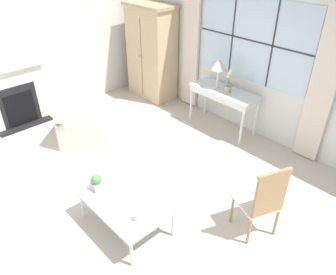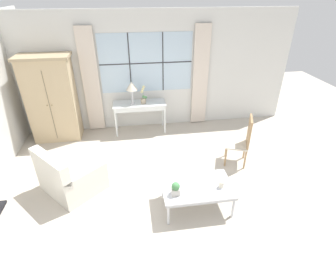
{
  "view_description": "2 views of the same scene",
  "coord_description": "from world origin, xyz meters",
  "px_view_note": "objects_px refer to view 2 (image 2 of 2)",
  "views": [
    {
      "loc": [
        3.01,
        -1.7,
        3.18
      ],
      "look_at": [
        0.38,
        0.75,
        0.88
      ],
      "focal_mm": 35.0,
      "sensor_mm": 36.0,
      "label": 1
    },
    {
      "loc": [
        -0.43,
        -3.23,
        3.22
      ],
      "look_at": [
        0.17,
        0.72,
        0.89
      ],
      "focal_mm": 28.0,
      "sensor_mm": 36.0,
      "label": 2
    }
  ],
  "objects_px": {
    "console_table": "(139,106)",
    "armchair_upholstered": "(71,176)",
    "armoire": "(52,99)",
    "coffee_table": "(197,188)",
    "side_chair_wooden": "(243,139)",
    "potted_orchid": "(143,97)",
    "pillar_candle": "(221,185)",
    "potted_plant_small": "(176,188)",
    "table_lamp": "(132,86)"
  },
  "relations": [
    {
      "from": "potted_plant_small",
      "to": "side_chair_wooden",
      "type": "bearing_deg",
      "value": 37.72
    },
    {
      "from": "table_lamp",
      "to": "pillar_candle",
      "type": "bearing_deg",
      "value": -65.97
    },
    {
      "from": "pillar_candle",
      "to": "coffee_table",
      "type": "bearing_deg",
      "value": 165.5
    },
    {
      "from": "console_table",
      "to": "armchair_upholstered",
      "type": "relative_size",
      "value": 0.99
    },
    {
      "from": "table_lamp",
      "to": "armchair_upholstered",
      "type": "xyz_separation_m",
      "value": [
        -1.2,
        -2.01,
        -0.91
      ]
    },
    {
      "from": "table_lamp",
      "to": "side_chair_wooden",
      "type": "relative_size",
      "value": 0.52
    },
    {
      "from": "console_table",
      "to": "side_chair_wooden",
      "type": "bearing_deg",
      "value": -41.02
    },
    {
      "from": "console_table",
      "to": "coffee_table",
      "type": "xyz_separation_m",
      "value": [
        0.76,
        -2.79,
        -0.28
      ]
    },
    {
      "from": "armoire",
      "to": "potted_plant_small",
      "type": "bearing_deg",
      "value": -51.15
    },
    {
      "from": "armoire",
      "to": "potted_orchid",
      "type": "height_order",
      "value": "armoire"
    },
    {
      "from": "armoire",
      "to": "coffee_table",
      "type": "height_order",
      "value": "armoire"
    },
    {
      "from": "coffee_table",
      "to": "armoire",
      "type": "bearing_deg",
      "value": 134.47
    },
    {
      "from": "side_chair_wooden",
      "to": "potted_plant_small",
      "type": "distance_m",
      "value": 2.0
    },
    {
      "from": "console_table",
      "to": "table_lamp",
      "type": "relative_size",
      "value": 2.32
    },
    {
      "from": "table_lamp",
      "to": "side_chair_wooden",
      "type": "height_order",
      "value": "table_lamp"
    },
    {
      "from": "side_chair_wooden",
      "to": "pillar_candle",
      "type": "relative_size",
      "value": 8.05
    },
    {
      "from": "potted_orchid",
      "to": "side_chair_wooden",
      "type": "height_order",
      "value": "potted_orchid"
    },
    {
      "from": "console_table",
      "to": "potted_orchid",
      "type": "height_order",
      "value": "potted_orchid"
    },
    {
      "from": "console_table",
      "to": "coffee_table",
      "type": "distance_m",
      "value": 2.9
    },
    {
      "from": "armoire",
      "to": "coffee_table",
      "type": "bearing_deg",
      "value": -45.53
    },
    {
      "from": "potted_plant_small",
      "to": "pillar_candle",
      "type": "relative_size",
      "value": 1.73
    },
    {
      "from": "table_lamp",
      "to": "armchair_upholstered",
      "type": "bearing_deg",
      "value": -120.95
    },
    {
      "from": "console_table",
      "to": "table_lamp",
      "type": "height_order",
      "value": "table_lamp"
    },
    {
      "from": "console_table",
      "to": "side_chair_wooden",
      "type": "height_order",
      "value": "side_chair_wooden"
    },
    {
      "from": "table_lamp",
      "to": "coffee_table",
      "type": "xyz_separation_m",
      "value": [
        0.91,
        -2.77,
        -0.8
      ]
    },
    {
      "from": "console_table",
      "to": "pillar_candle",
      "type": "relative_size",
      "value": 9.78
    },
    {
      "from": "coffee_table",
      "to": "pillar_candle",
      "type": "distance_m",
      "value": 0.39
    },
    {
      "from": "armchair_upholstered",
      "to": "coffee_table",
      "type": "relative_size",
      "value": 1.13
    },
    {
      "from": "armoire",
      "to": "table_lamp",
      "type": "distance_m",
      "value": 1.82
    },
    {
      "from": "armoire",
      "to": "potted_orchid",
      "type": "relative_size",
      "value": 4.45
    },
    {
      "from": "console_table",
      "to": "pillar_candle",
      "type": "xyz_separation_m",
      "value": [
        1.12,
        -2.88,
        -0.19
      ]
    },
    {
      "from": "potted_orchid",
      "to": "coffee_table",
      "type": "height_order",
      "value": "potted_orchid"
    },
    {
      "from": "pillar_candle",
      "to": "armchair_upholstered",
      "type": "bearing_deg",
      "value": 160.97
    },
    {
      "from": "table_lamp",
      "to": "pillar_candle",
      "type": "xyz_separation_m",
      "value": [
        1.27,
        -2.86,
        -0.7
      ]
    },
    {
      "from": "console_table",
      "to": "armchair_upholstered",
      "type": "height_order",
      "value": "armchair_upholstered"
    },
    {
      "from": "side_chair_wooden",
      "to": "pillar_candle",
      "type": "bearing_deg",
      "value": -125.38
    },
    {
      "from": "armchair_upholstered",
      "to": "pillar_candle",
      "type": "bearing_deg",
      "value": -19.03
    },
    {
      "from": "table_lamp",
      "to": "potted_plant_small",
      "type": "xyz_separation_m",
      "value": [
        0.53,
        -2.9,
        -0.64
      ]
    },
    {
      "from": "side_chair_wooden",
      "to": "potted_orchid",
      "type": "bearing_deg",
      "value": 138.06
    },
    {
      "from": "armchair_upholstered",
      "to": "side_chair_wooden",
      "type": "bearing_deg",
      "value": 5.58
    },
    {
      "from": "armchair_upholstered",
      "to": "coffee_table",
      "type": "height_order",
      "value": "armchair_upholstered"
    },
    {
      "from": "armoire",
      "to": "armchair_upholstered",
      "type": "height_order",
      "value": "armoire"
    },
    {
      "from": "armoire",
      "to": "side_chair_wooden",
      "type": "xyz_separation_m",
      "value": [
        3.92,
        -1.69,
        -0.42
      ]
    },
    {
      "from": "potted_plant_small",
      "to": "pillar_candle",
      "type": "xyz_separation_m",
      "value": [
        0.74,
        0.04,
        -0.06
      ]
    },
    {
      "from": "armoire",
      "to": "pillar_candle",
      "type": "xyz_separation_m",
      "value": [
        3.08,
        -2.86,
        -0.5
      ]
    },
    {
      "from": "side_chair_wooden",
      "to": "table_lamp",
      "type": "bearing_deg",
      "value": 141.47
    },
    {
      "from": "side_chair_wooden",
      "to": "coffee_table",
      "type": "height_order",
      "value": "side_chair_wooden"
    },
    {
      "from": "coffee_table",
      "to": "potted_orchid",
      "type": "bearing_deg",
      "value": 103.39
    },
    {
      "from": "potted_orchid",
      "to": "potted_plant_small",
      "type": "bearing_deg",
      "value": -84.52
    },
    {
      "from": "armoire",
      "to": "side_chair_wooden",
      "type": "height_order",
      "value": "armoire"
    }
  ]
}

